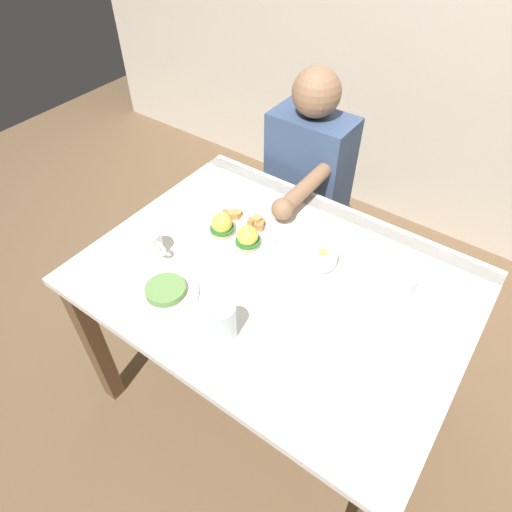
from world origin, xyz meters
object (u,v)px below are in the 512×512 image
at_px(eggs_benedict_plate, 236,234).
at_px(water_glass_far, 401,290).
at_px(dining_table, 276,297).
at_px(fruit_bowl, 319,256).
at_px(coffee_mug, 151,243).
at_px(water_glass_near, 223,323).
at_px(fork, 366,330).
at_px(side_plate, 166,292).
at_px(diner_person, 305,183).

bearing_deg(eggs_benedict_plate, water_glass_far, 6.39).
relative_size(dining_table, water_glass_far, 10.16).
height_order(fruit_bowl, coffee_mug, coffee_mug).
xyz_separation_m(fruit_bowl, water_glass_near, (-0.07, -0.41, 0.02)).
bearing_deg(dining_table, water_glass_near, -88.91).
xyz_separation_m(fork, water_glass_far, (0.03, 0.15, 0.05)).
distance_m(coffee_mug, side_plate, 0.20).
bearing_deg(water_glass_near, fork, 37.78).
bearing_deg(water_glass_near, water_glass_far, 48.53).
bearing_deg(water_glass_near, side_plate, 177.20).
distance_m(eggs_benedict_plate, fork, 0.54).
xyz_separation_m(water_glass_near, diner_person, (-0.25, 0.88, -0.14)).
bearing_deg(diner_person, water_glass_near, -73.82).
distance_m(fork, diner_person, 0.86).
distance_m(eggs_benedict_plate, coffee_mug, 0.29).
bearing_deg(coffee_mug, dining_table, 22.63).
bearing_deg(dining_table, side_plate, -130.79).
bearing_deg(water_glass_far, fruit_bowl, 178.86).
relative_size(dining_table, fork, 9.42).
relative_size(eggs_benedict_plate, fork, 2.12).
xyz_separation_m(side_plate, diner_person, (-0.02, 0.87, -0.10)).
bearing_deg(dining_table, water_glass_far, 18.82).
xyz_separation_m(dining_table, water_glass_far, (0.36, 0.12, 0.16)).
relative_size(dining_table, fruit_bowl, 10.00).
distance_m(dining_table, coffee_mug, 0.45).
bearing_deg(water_glass_near, eggs_benedict_plate, 122.31).
xyz_separation_m(eggs_benedict_plate, water_glass_far, (0.57, 0.06, 0.03)).
distance_m(dining_table, diner_person, 0.65).
bearing_deg(dining_table, diner_person, 112.57).
distance_m(coffee_mug, fork, 0.73).
height_order(water_glass_near, side_plate, water_glass_near).
bearing_deg(diner_person, water_glass_far, -38.18).
distance_m(fork, side_plate, 0.60).
distance_m(water_glass_near, diner_person, 0.93).
relative_size(water_glass_far, side_plate, 0.59).
bearing_deg(side_plate, dining_table, 49.21).
xyz_separation_m(fruit_bowl, coffee_mug, (-0.47, -0.29, 0.02)).
height_order(eggs_benedict_plate, coffee_mug, coffee_mug).
distance_m(water_glass_far, side_plate, 0.71).
height_order(water_glass_near, diner_person, diner_person).
height_order(fruit_bowl, side_plate, fruit_bowl).
xyz_separation_m(dining_table, diner_person, (-0.25, 0.60, 0.02)).
height_order(fruit_bowl, fork, fruit_bowl).
relative_size(coffee_mug, diner_person, 0.10).
bearing_deg(water_glass_far, water_glass_near, -131.47).
xyz_separation_m(dining_table, fruit_bowl, (0.08, 0.13, 0.14)).
xyz_separation_m(coffee_mug, fork, (0.72, 0.13, -0.05)).
bearing_deg(fruit_bowl, side_plate, -128.17).
bearing_deg(diner_person, fork, -47.58).
height_order(water_glass_far, diner_person, diner_person).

